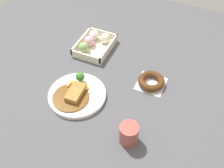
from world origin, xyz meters
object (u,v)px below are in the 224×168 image
(curry_plate, at_px, (77,94))
(donut_box, at_px, (94,44))
(chocolate_ring_donut, at_px, (151,81))
(coffee_mug, at_px, (129,134))

(curry_plate, bearing_deg, donut_box, -166.80)
(curry_plate, height_order, chocolate_ring_donut, curry_plate)
(curry_plate, relative_size, chocolate_ring_donut, 2.01)
(chocolate_ring_donut, bearing_deg, coffee_mug, 1.87)
(curry_plate, bearing_deg, chocolate_ring_donut, 126.12)
(donut_box, height_order, chocolate_ring_donut, donut_box)
(chocolate_ring_donut, distance_m, coffee_mug, 0.31)
(curry_plate, distance_m, coffee_mug, 0.30)
(donut_box, xyz_separation_m, chocolate_ring_donut, (0.13, 0.35, -0.01))
(donut_box, distance_m, chocolate_ring_donut, 0.37)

